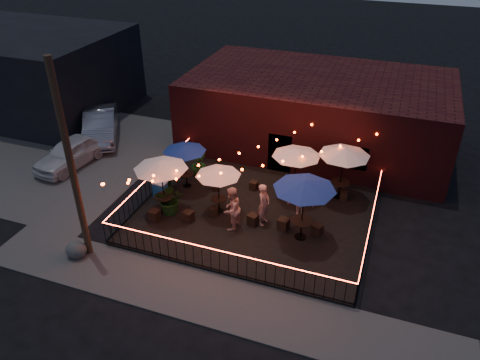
# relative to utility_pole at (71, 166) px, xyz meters

# --- Properties ---
(ground) EXTENTS (110.00, 110.00, 0.00)m
(ground) POSITION_rel_utility_pole_xyz_m (5.40, 2.60, -4.00)
(ground) COLOR black
(ground) RESTS_ON ground
(patio) EXTENTS (10.00, 8.00, 0.15)m
(patio) POSITION_rel_utility_pole_xyz_m (5.40, 4.60, -3.92)
(patio) COLOR black
(patio) RESTS_ON ground
(sidewalk) EXTENTS (18.00, 2.50, 0.05)m
(sidewalk) POSITION_rel_utility_pole_xyz_m (5.40, -0.65, -3.98)
(sidewalk) COLOR #4A4744
(sidewalk) RESTS_ON ground
(parking_lot) EXTENTS (11.00, 12.00, 0.02)m
(parking_lot) POSITION_rel_utility_pole_xyz_m (-6.60, 6.60, -3.99)
(parking_lot) COLOR #4A4744
(parking_lot) RESTS_ON ground
(brick_building) EXTENTS (14.00, 8.00, 4.00)m
(brick_building) POSITION_rel_utility_pole_xyz_m (6.40, 12.59, -2.00)
(brick_building) COLOR #3B1012
(brick_building) RESTS_ON ground
(background_building) EXTENTS (12.00, 9.00, 5.00)m
(background_building) POSITION_rel_utility_pole_xyz_m (-12.60, 11.60, -1.50)
(background_building) COLOR black
(background_building) RESTS_ON ground
(utility_pole) EXTENTS (0.26, 0.26, 8.00)m
(utility_pole) POSITION_rel_utility_pole_xyz_m (0.00, 0.00, 0.00)
(utility_pole) COLOR #3C2818
(utility_pole) RESTS_ON ground
(fence_front) EXTENTS (10.00, 0.04, 1.04)m
(fence_front) POSITION_rel_utility_pole_xyz_m (5.40, 0.60, -3.34)
(fence_front) COLOR black
(fence_front) RESTS_ON patio
(fence_left) EXTENTS (0.04, 8.00, 1.04)m
(fence_left) POSITION_rel_utility_pole_xyz_m (0.40, 4.60, -3.34)
(fence_left) COLOR black
(fence_left) RESTS_ON patio
(fence_right) EXTENTS (0.04, 8.00, 1.04)m
(fence_right) POSITION_rel_utility_pole_xyz_m (10.40, 4.60, -3.34)
(fence_right) COLOR black
(fence_right) RESTS_ON patio
(festoon_lights) EXTENTS (10.02, 8.72, 1.32)m
(festoon_lights) POSITION_rel_utility_pole_xyz_m (4.39, 4.30, -1.48)
(festoon_lights) COLOR red
(festoon_lights) RESTS_ON ground
(cafe_table_0) EXTENTS (3.08, 3.08, 2.58)m
(cafe_table_0) POSITION_rel_utility_pole_xyz_m (1.60, 3.43, -1.50)
(cafe_table_0) COLOR black
(cafe_table_0) RESTS_ON patio
(cafe_table_1) EXTENTS (2.54, 2.54, 2.24)m
(cafe_table_1) POSITION_rel_utility_pole_xyz_m (1.60, 5.69, -1.80)
(cafe_table_1) COLOR black
(cafe_table_1) RESTS_ON patio
(cafe_table_2) EXTENTS (2.47, 2.47, 2.18)m
(cafe_table_2) POSITION_rel_utility_pole_xyz_m (3.88, 4.26, -1.86)
(cafe_table_2) COLOR black
(cafe_table_2) RESTS_ON patio
(cafe_table_3) EXTENTS (2.94, 2.94, 2.46)m
(cafe_table_3) POSITION_rel_utility_pole_xyz_m (6.68, 6.69, -1.61)
(cafe_table_3) COLOR black
(cafe_table_3) RESTS_ON patio
(cafe_table_4) EXTENTS (2.71, 2.71, 2.77)m
(cafe_table_4) POSITION_rel_utility_pole_xyz_m (7.75, 3.69, -1.32)
(cafe_table_4) COLOR black
(cafe_table_4) RESTS_ON patio
(cafe_table_5) EXTENTS (2.90, 2.90, 2.57)m
(cafe_table_5) POSITION_rel_utility_pole_xyz_m (8.71, 7.29, -1.50)
(cafe_table_5) COLOR black
(cafe_table_5) RESTS_ON patio
(bistro_chair_0) EXTENTS (0.46, 0.46, 0.50)m
(bistro_chair_0) POSITION_rel_utility_pole_xyz_m (1.50, 2.68, -3.60)
(bistro_chair_0) COLOR black
(bistro_chair_0) RESTS_ON patio
(bistro_chair_1) EXTENTS (0.47, 0.47, 0.47)m
(bistro_chair_1) POSITION_rel_utility_pole_xyz_m (2.89, 3.14, -3.62)
(bistro_chair_1) COLOR black
(bistro_chair_1) RESTS_ON patio
(bistro_chair_2) EXTENTS (0.41, 0.41, 0.40)m
(bistro_chair_2) POSITION_rel_utility_pole_xyz_m (1.07, 6.43, -3.65)
(bistro_chair_2) COLOR black
(bistro_chair_2) RESTS_ON patio
(bistro_chair_3) EXTENTS (0.46, 0.46, 0.42)m
(bistro_chair_3) POSITION_rel_utility_pole_xyz_m (3.02, 5.88, -3.64)
(bistro_chair_3) COLOR black
(bistro_chair_3) RESTS_ON patio
(bistro_chair_4) EXTENTS (0.37, 0.37, 0.40)m
(bistro_chair_4) POSITION_rel_utility_pole_xyz_m (3.78, 3.91, -3.65)
(bistro_chair_4) COLOR black
(bistro_chair_4) RESTS_ON patio
(bistro_chair_5) EXTENTS (0.51, 0.51, 0.49)m
(bistro_chair_5) POSITION_rel_utility_pole_xyz_m (5.62, 3.86, -3.61)
(bistro_chair_5) COLOR black
(bistro_chair_5) RESTS_ON patio
(bistro_chair_6) EXTENTS (0.37, 0.37, 0.40)m
(bistro_chair_6) POSITION_rel_utility_pole_xyz_m (4.74, 6.55, -3.65)
(bistro_chair_6) COLOR black
(bistro_chair_6) RESTS_ON patio
(bistro_chair_7) EXTENTS (0.43, 0.43, 0.46)m
(bistro_chair_7) POSITION_rel_utility_pole_xyz_m (6.34, 6.62, -3.62)
(bistro_chair_7) COLOR black
(bistro_chair_7) RESTS_ON patio
(bistro_chair_8) EXTENTS (0.50, 0.50, 0.51)m
(bistro_chair_8) POSITION_rel_utility_pole_xyz_m (6.92, 3.98, -3.60)
(bistro_chair_8) COLOR black
(bistro_chair_8) RESTS_ON patio
(bistro_chair_9) EXTENTS (0.51, 0.51, 0.46)m
(bistro_chair_9) POSITION_rel_utility_pole_xyz_m (8.35, 4.12, -3.62)
(bistro_chair_9) COLOR black
(bistro_chair_9) RESTS_ON patio
(bistro_chair_10) EXTENTS (0.48, 0.48, 0.49)m
(bistro_chair_10) POSITION_rel_utility_pole_xyz_m (7.80, 6.77, -3.60)
(bistro_chair_10) COLOR black
(bistro_chair_10) RESTS_ON patio
(bistro_chair_11) EXTENTS (0.39, 0.39, 0.41)m
(bistro_chair_11) POSITION_rel_utility_pole_xyz_m (8.95, 7.11, -3.65)
(bistro_chair_11) COLOR black
(bistro_chair_11) RESTS_ON patio
(patron_a) EXTENTS (0.54, 0.75, 1.93)m
(patron_a) POSITION_rel_utility_pole_xyz_m (5.99, 4.10, -2.89)
(patron_a) COLOR tan
(patron_a) RESTS_ON patio
(patron_b) EXTENTS (0.94, 1.10, 1.98)m
(patron_b) POSITION_rel_utility_pole_xyz_m (4.85, 3.29, -2.86)
(patron_b) COLOR tan
(patron_b) RESTS_ON patio
(patron_c) EXTENTS (1.22, 0.83, 1.75)m
(patron_c) POSITION_rel_utility_pole_xyz_m (7.36, 5.10, -2.98)
(patron_c) COLOR beige
(patron_c) RESTS_ON patio
(potted_shrub_a) EXTENTS (1.52, 1.40, 1.43)m
(potted_shrub_a) POSITION_rel_utility_pole_xyz_m (1.92, 3.44, -3.13)
(potted_shrub_a) COLOR #123E14
(potted_shrub_a) RESTS_ON patio
(potted_shrub_b) EXTENTS (0.80, 0.70, 1.27)m
(potted_shrub_b) POSITION_rel_utility_pole_xyz_m (0.80, 5.24, -3.21)
(potted_shrub_b) COLOR #143A10
(potted_shrub_b) RESTS_ON patio
(potted_shrub_c) EXTENTS (0.79, 0.79, 1.35)m
(potted_shrub_c) POSITION_rel_utility_pole_xyz_m (1.72, 6.84, -3.18)
(potted_shrub_c) COLOR #133F0F
(potted_shrub_c) RESTS_ON patio
(cooler) EXTENTS (0.69, 0.53, 0.84)m
(cooler) POSITION_rel_utility_pole_xyz_m (0.90, 4.35, -3.42)
(cooler) COLOR #1E64B1
(cooler) RESTS_ON patio
(boulder) EXTENTS (1.04, 0.95, 0.69)m
(boulder) POSITION_rel_utility_pole_xyz_m (-0.31, -0.37, -3.66)
(boulder) COLOR #40403C
(boulder) RESTS_ON ground
(car_white) EXTENTS (2.25, 4.44, 1.45)m
(car_white) POSITION_rel_utility_pole_xyz_m (-5.14, 5.75, -3.27)
(car_white) COLOR silver
(car_white) RESTS_ON ground
(car_silver) EXTENTS (4.10, 5.24, 1.66)m
(car_silver) POSITION_rel_utility_pole_xyz_m (-5.52, 9.02, -3.17)
(car_silver) COLOR #97969D
(car_silver) RESTS_ON ground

